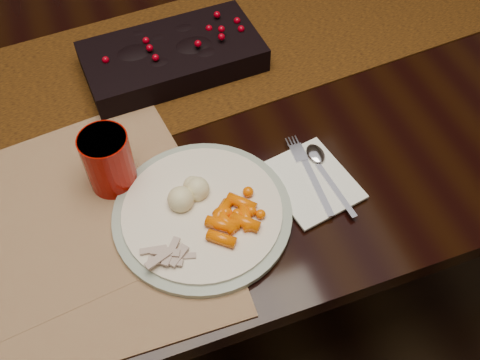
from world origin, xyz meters
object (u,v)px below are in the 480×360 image
object	(u,v)px
centerpiece	(172,53)
napkin	(311,182)
dinner_plate	(202,213)
dining_table	(192,199)
placemat_main	(104,269)
mashed_potatoes	(190,190)
turkey_shreds	(166,252)
red_cup	(108,161)
baby_carrots	(241,218)

from	to	relation	value
centerpiece	napkin	bearing A→B (deg)	-68.81
dinner_plate	dining_table	bearing A→B (deg)	82.10
dining_table	placemat_main	xyz separation A→B (m)	(-0.21, -0.33, 0.38)
centerpiece	mashed_potatoes	distance (m)	0.34
centerpiece	turkey_shreds	xyz separation A→B (m)	(-0.13, -0.42, -0.01)
placemat_main	mashed_potatoes	bearing A→B (deg)	24.95
napkin	red_cup	distance (m)	0.34
dinner_plate	turkey_shreds	bearing A→B (deg)	-142.03
mashed_potatoes	turkey_shreds	size ratio (longest dim) A/B	1.08
dining_table	mashed_potatoes	xyz separation A→B (m)	(-0.05, -0.26, 0.42)
mashed_potatoes	red_cup	bearing A→B (deg)	141.49
centerpiece	baby_carrots	distance (m)	0.41
red_cup	placemat_main	bearing A→B (deg)	-107.94
placemat_main	napkin	xyz separation A→B (m)	(0.37, 0.04, 0.00)
centerpiece	turkey_shreds	distance (m)	0.44
dinner_plate	turkey_shreds	distance (m)	0.10
centerpiece	placemat_main	bearing A→B (deg)	-119.11
turkey_shreds	dinner_plate	bearing A→B (deg)	37.97
baby_carrots	red_cup	bearing A→B (deg)	137.61
dining_table	napkin	distance (m)	0.51
centerpiece	mashed_potatoes	size ratio (longest dim) A/B	4.54
placemat_main	baby_carrots	size ratio (longest dim) A/B	4.01
centerpiece	mashed_potatoes	world-z (taller)	centerpiece
baby_carrots	napkin	distance (m)	0.15
placemat_main	napkin	world-z (taller)	napkin
centerpiece	red_cup	world-z (taller)	red_cup
baby_carrots	mashed_potatoes	world-z (taller)	mashed_potatoes
placemat_main	mashed_potatoes	size ratio (longest dim) A/B	5.21
placemat_main	napkin	bearing A→B (deg)	7.82
centerpiece	placemat_main	xyz separation A→B (m)	(-0.23, -0.41, -0.04)
placemat_main	dinner_plate	size ratio (longest dim) A/B	1.37
mashed_potatoes	turkey_shreds	bearing A→B (deg)	-125.94
baby_carrots	red_cup	size ratio (longest dim) A/B	0.91
dining_table	baby_carrots	distance (m)	0.52
baby_carrots	mashed_potatoes	xyz separation A→B (m)	(-0.06, 0.07, 0.01)
dinner_plate	mashed_potatoes	distance (m)	0.04
mashed_potatoes	red_cup	size ratio (longest dim) A/B	0.70
dinner_plate	napkin	world-z (taller)	dinner_plate
placemat_main	baby_carrots	world-z (taller)	baby_carrots
turkey_shreds	red_cup	distance (m)	0.19
dining_table	placemat_main	bearing A→B (deg)	-122.49
mashed_potatoes	centerpiece	bearing A→B (deg)	79.23
red_cup	dinner_plate	bearing A→B (deg)	-44.53
dining_table	napkin	size ratio (longest dim) A/B	11.84
centerpiece	napkin	size ratio (longest dim) A/B	2.30
placemat_main	turkey_shreds	size ratio (longest dim) A/B	5.62
centerpiece	placemat_main	size ratio (longest dim) A/B	0.87
baby_carrots	placemat_main	bearing A→B (deg)	179.88
napkin	dining_table	bearing A→B (deg)	107.00
placemat_main	dinner_plate	world-z (taller)	dinner_plate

